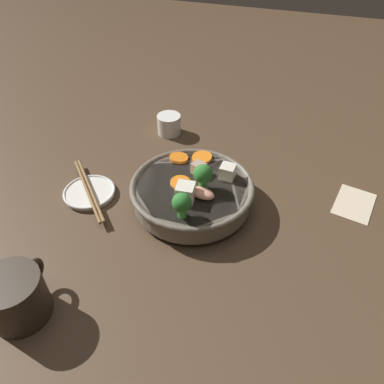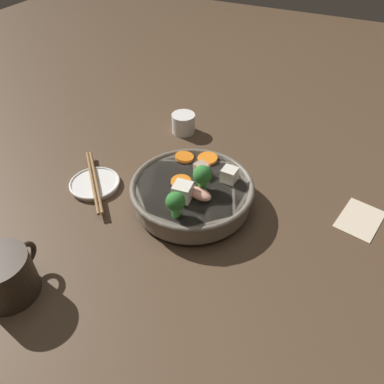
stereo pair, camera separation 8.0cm
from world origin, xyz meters
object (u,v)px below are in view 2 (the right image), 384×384
(stirfry_bowl, at_px, (192,191))
(dark_mug, at_px, (5,276))
(side_saucer, at_px, (95,184))
(tea_cup, at_px, (183,123))
(chopsticks_pair, at_px, (94,181))

(stirfry_bowl, height_order, dark_mug, stirfry_bowl)
(side_saucer, distance_m, dark_mug, 0.30)
(side_saucer, distance_m, tea_cup, 0.31)
(dark_mug, relative_size, chopsticks_pair, 0.70)
(tea_cup, distance_m, chopsticks_pair, 0.31)
(side_saucer, xyz_separation_m, dark_mug, (-0.29, -0.04, 0.04))
(stirfry_bowl, xyz_separation_m, chopsticks_pair, (-0.04, 0.23, -0.02))
(stirfry_bowl, distance_m, dark_mug, 0.38)
(stirfry_bowl, distance_m, side_saucer, 0.24)
(dark_mug, bearing_deg, stirfry_bowl, -29.34)
(tea_cup, height_order, dark_mug, dark_mug)
(tea_cup, distance_m, dark_mug, 0.59)
(stirfry_bowl, relative_size, side_saucer, 2.27)
(side_saucer, xyz_separation_m, chopsticks_pair, (0.00, 0.00, 0.01))
(side_saucer, bearing_deg, chopsticks_pair, 0.00)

